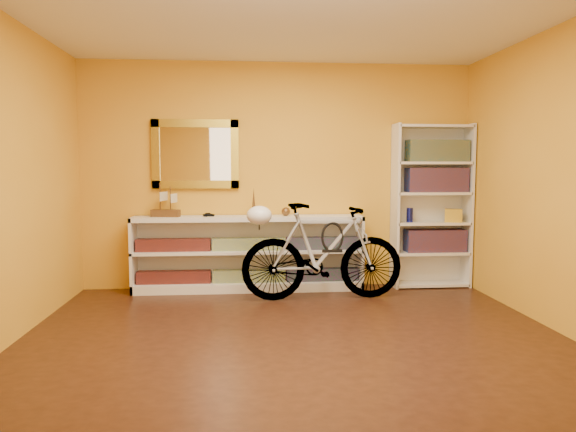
{
  "coord_description": "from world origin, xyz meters",
  "views": [
    {
      "loc": [
        -0.41,
        -4.15,
        1.39
      ],
      "look_at": [
        0.0,
        0.7,
        0.95
      ],
      "focal_mm": 33.02,
      "sensor_mm": 36.0,
      "label": 1
    }
  ],
  "objects": [
    {
      "name": "floor",
      "position": [
        0.0,
        0.0,
        -0.01
      ],
      "size": [
        4.5,
        4.0,
        0.01
      ],
      "primitive_type": "cube",
      "color": "black",
      "rests_on": "ground"
    },
    {
      "name": "ceiling",
      "position": [
        0.0,
        0.0,
        2.6
      ],
      "size": [
        4.5,
        4.0,
        0.01
      ],
      "primitive_type": "cube",
      "color": "silver",
      "rests_on": "ground"
    },
    {
      "name": "back_wall",
      "position": [
        0.0,
        2.0,
        1.3
      ],
      "size": [
        4.5,
        0.01,
        2.6
      ],
      "primitive_type": "cube",
      "color": "orange",
      "rests_on": "ground"
    },
    {
      "name": "right_wall",
      "position": [
        2.25,
        0.0,
        1.3
      ],
      "size": [
        0.01,
        4.0,
        2.6
      ],
      "primitive_type": "cube",
      "color": "orange",
      "rests_on": "ground"
    },
    {
      "name": "gilt_mirror",
      "position": [
        -0.95,
        1.97,
        1.55
      ],
      "size": [
        0.98,
        0.06,
        0.78
      ],
      "primitive_type": "cube",
      "color": "olive",
      "rests_on": "back_wall"
    },
    {
      "name": "wall_socket",
      "position": [
        0.9,
        1.99,
        0.25
      ],
      "size": [
        0.09,
        0.02,
        0.09
      ],
      "primitive_type": "cube",
      "color": "silver",
      "rests_on": "back_wall"
    },
    {
      "name": "console_unit",
      "position": [
        -0.35,
        1.81,
        0.42
      ],
      "size": [
        2.6,
        0.35,
        0.85
      ],
      "primitive_type": null,
      "color": "silver",
      "rests_on": "floor"
    },
    {
      "name": "cd_row_lower",
      "position": [
        -0.35,
        1.79,
        0.17
      ],
      "size": [
        2.5,
        0.13,
        0.14
      ],
      "primitive_type": "cube",
      "color": "black",
      "rests_on": "console_unit"
    },
    {
      "name": "cd_row_upper",
      "position": [
        -0.35,
        1.79,
        0.54
      ],
      "size": [
        2.5,
        0.13,
        0.14
      ],
      "primitive_type": "cube",
      "color": "navy",
      "rests_on": "console_unit"
    },
    {
      "name": "model_ship",
      "position": [
        -1.28,
        1.81,
        1.04
      ],
      "size": [
        0.34,
        0.19,
        0.38
      ],
      "primitive_type": null,
      "rotation": [
        0.0,
        0.0,
        -0.22
      ],
      "color": "#452A13",
      "rests_on": "console_unit"
    },
    {
      "name": "toy_car",
      "position": [
        -0.8,
        1.81,
        0.85
      ],
      "size": [
        0.0,
        0.0,
        0.0
      ],
      "primitive_type": "imported",
      "rotation": [
        0.0,
        0.0,
        1.93
      ],
      "color": "black",
      "rests_on": "console_unit"
    },
    {
      "name": "bronze_ornament",
      "position": [
        -0.29,
        1.81,
        1.01
      ],
      "size": [
        0.06,
        0.06,
        0.32
      ],
      "primitive_type": "cone",
      "color": "brown",
      "rests_on": "console_unit"
    },
    {
      "name": "decorative_orb",
      "position": [
        0.07,
        1.81,
        0.9
      ],
      "size": [
        0.1,
        0.1,
        0.1
      ],
      "primitive_type": "sphere",
      "color": "brown",
      "rests_on": "console_unit"
    },
    {
      "name": "bookcase",
      "position": [
        1.78,
        1.84,
        0.95
      ],
      "size": [
        0.9,
        0.3,
        1.9
      ],
      "primitive_type": null,
      "color": "silver",
      "rests_on": "floor"
    },
    {
      "name": "book_row_a",
      "position": [
        1.83,
        1.84,
        0.55
      ],
      "size": [
        0.7,
        0.22,
        0.26
      ],
      "primitive_type": "cube",
      "color": "maroon",
      "rests_on": "bookcase"
    },
    {
      "name": "book_row_b",
      "position": [
        1.83,
        1.84,
        1.25
      ],
      "size": [
        0.7,
        0.22,
        0.28
      ],
      "primitive_type": "cube",
      "color": "maroon",
      "rests_on": "bookcase"
    },
    {
      "name": "book_row_c",
      "position": [
        1.83,
        1.84,
        1.59
      ],
      "size": [
        0.7,
        0.22,
        0.25
      ],
      "primitive_type": "cube",
      "color": "#1A4C5C",
      "rests_on": "bookcase"
    },
    {
      "name": "travel_mug",
      "position": [
        1.51,
        1.82,
        0.85
      ],
      "size": [
        0.07,
        0.07,
        0.17
      ],
      "primitive_type": "cylinder",
      "color": "#151B92",
      "rests_on": "bookcase"
    },
    {
      "name": "red_tin",
      "position": [
        1.58,
        1.87,
        1.54
      ],
      "size": [
        0.15,
        0.15,
        0.16
      ],
      "primitive_type": "cube",
      "rotation": [
        0.0,
        0.0,
        0.28
      ],
      "color": "#983016",
      "rests_on": "bookcase"
    },
    {
      "name": "yellow_bag",
      "position": [
        2.03,
        1.8,
        0.84
      ],
      "size": [
        0.23,
        0.19,
        0.15
      ],
      "primitive_type": "cube",
      "rotation": [
        0.0,
        0.0,
        -0.37
      ],
      "color": "gold",
      "rests_on": "bookcase"
    },
    {
      "name": "bicycle",
      "position": [
        0.42,
        1.32,
        0.51
      ],
      "size": [
        0.51,
        1.76,
        1.03
      ],
      "primitive_type": "imported",
      "rotation": [
        0.0,
        0.0,
        1.6
      ],
      "color": "silver",
      "rests_on": "floor"
    },
    {
      "name": "helmet",
      "position": [
        -0.25,
        1.3,
        0.91
      ],
      "size": [
        0.26,
        0.25,
        0.2
      ],
      "primitive_type": "ellipsoid",
      "color": "white",
      "rests_on": "bicycle"
    },
    {
      "name": "u_lock",
      "position": [
        0.52,
        1.32,
        0.67
      ],
      "size": [
        0.24,
        0.03,
        0.24
      ],
      "primitive_type": "torus",
      "rotation": [
        1.57,
        0.0,
        0.0
      ],
      "color": "black",
      "rests_on": "bicycle"
    }
  ]
}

